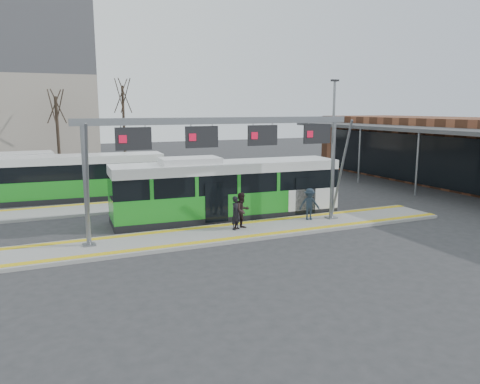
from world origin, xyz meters
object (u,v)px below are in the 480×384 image
object	(u,v)px
passenger_a	(236,213)
gantry	(226,141)
passenger_b	(242,211)
hero_bus	(227,190)
passenger_c	(309,204)

from	to	relation	value
passenger_a	gantry	bearing A→B (deg)	144.18
passenger_a	passenger_b	distance (m)	0.35
passenger_b	hero_bus	bearing A→B (deg)	65.34
gantry	passenger_a	size ratio (longest dim) A/B	8.23
passenger_c	passenger_b	bearing A→B (deg)	-158.96
hero_bus	passenger_a	xyz separation A→B (m)	(-0.73, -2.95, -0.57)
gantry	passenger_b	distance (m)	3.38
gantry	hero_bus	distance (m)	4.18
passenger_a	passenger_b	world-z (taller)	passenger_b
passenger_b	passenger_c	distance (m)	3.85
gantry	hero_bus	xyz separation A→B (m)	(1.17, 2.88, -2.79)
gantry	hero_bus	size ratio (longest dim) A/B	1.08
gantry	passenger_a	xyz separation A→B (m)	(0.44, -0.08, -3.36)
passenger_a	passenger_c	world-z (taller)	passenger_c
hero_bus	passenger_b	xyz separation A→B (m)	(-0.40, -2.88, -0.50)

